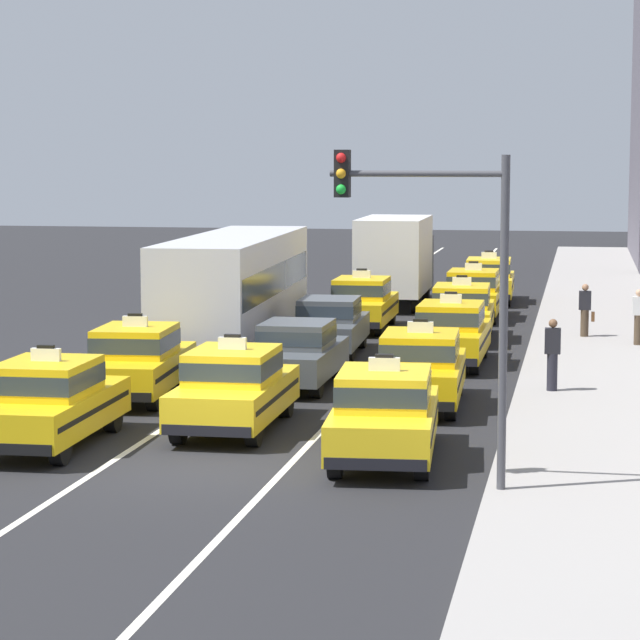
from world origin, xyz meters
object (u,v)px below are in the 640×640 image
Objects in this scene: bus_left_third at (235,285)px; taxi_right_third at (451,332)px; sedan_center_second at (297,352)px; pedestrian_by_storefront at (552,354)px; taxi_right_second at (420,367)px; taxi_right_sixth at (489,279)px; taxi_center_fourth at (362,302)px; traffic_light_pole at (443,261)px; taxi_left_second at (137,360)px; sedan_center_third at (330,324)px; pedestrian_mid_block at (639,317)px; box_truck_center_fifth at (396,257)px; taxi_left_nearest at (49,401)px; taxi_center_nearest at (234,387)px; taxi_right_fifth at (473,293)px; taxi_right_nearest at (384,413)px; taxi_right_fourth at (462,311)px; pedestrian_near_crosswalk at (585,310)px.

bus_left_third is 6.84m from taxi_right_third.
sedan_center_second is 5.99m from pedestrian_by_storefront.
taxi_right_second is 22.32m from taxi_right_sixth.
traffic_light_pole is at bearing -77.56° from taxi_center_fourth.
taxi_left_second is 6.44m from taxi_right_second.
pedestrian_mid_block is at bearing 16.62° from sedan_center_third.
box_truck_center_fifth is 14.73m from taxi_right_third.
taxi_right_sixth is at bearing 65.57° from bus_left_third.
taxi_right_sixth reaches higher than sedan_center_second.
taxi_left_nearest is 1.01× the size of taxi_right_third.
taxi_right_fifth is (3.20, 20.13, 0.00)m from taxi_center_nearest.
taxi_right_fifth is at bearing -49.79° from box_truck_center_fifth.
bus_left_third is at bearing -114.43° from taxi_right_sixth.
taxi_left_nearest is 0.98× the size of taxi_right_nearest.
taxi_left_second is 0.84× the size of traffic_light_pole.
sedan_center_second is 9.74m from taxi_right_fourth.
traffic_light_pole reaches higher than pedestrian_mid_block.
taxi_left_nearest is at bearing -96.87° from box_truck_center_fifth.
taxi_left_nearest is at bearing -139.45° from taxi_right_second.
taxi_left_nearest is 3.75m from taxi_center_nearest.
box_truck_center_fifth is 28.85m from traffic_light_pole.
taxi_left_second is 2.98× the size of pedestrian_near_crosswalk.
bus_left_third reaches higher than taxi_right_nearest.
box_truck_center_fifth is at bearing 90.31° from sedan_center_second.
bus_left_third is 6.86× the size of pedestrian_by_storefront.
taxi_right_sixth is (3.37, 9.13, 0.00)m from taxi_center_fourth.
pedestrian_by_storefront is (2.83, -20.48, 0.11)m from taxi_right_sixth.
sedan_center_second is at bearing -88.91° from taxi_center_fourth.
sedan_center_third is (-0.24, 5.55, 0.00)m from sedan_center_second.
pedestrian_mid_block is (8.31, -10.37, -0.83)m from box_truck_center_fifth.
pedestrian_near_crosswalk is at bearing 30.47° from sedan_center_third.
taxi_left_nearest is 18.91m from taxi_center_fourth.
taxi_right_fourth is (3.10, 9.24, 0.03)m from sedan_center_second.
sedan_center_second is (3.13, -6.39, -0.97)m from bus_left_third.
sedan_center_third is 0.94× the size of taxi_right_second.
taxi_right_sixth is 13.18m from pedestrian_mid_block.
taxi_right_nearest reaches higher than sedan_center_third.
taxi_right_third is (3.36, -14.31, -0.90)m from box_truck_center_fifth.
pedestrian_mid_block is at bearing 63.64° from taxi_right_second.
taxi_right_third is at bearing 89.26° from taxi_right_second.
taxi_center_fourth is at bearing 80.81° from taxi_left_nearest.
sedan_center_third is at bearing -163.38° from pedestrian_mid_block.
sedan_center_second is at bearing -63.87° from bus_left_third.
taxi_right_third is 5.10m from taxi_right_fourth.
bus_left_third is at bearing 126.72° from taxi_right_second.
taxi_center_fourth and taxi_right_third have the same top height.
traffic_light_pole is (4.68, -15.53, 2.97)m from sedan_center_third.
taxi_center_nearest is at bearing 135.13° from traffic_light_pole.
taxi_left_nearest is at bearing -99.19° from taxi_center_fourth.
traffic_light_pole is at bearing -87.57° from taxi_right_sixth.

